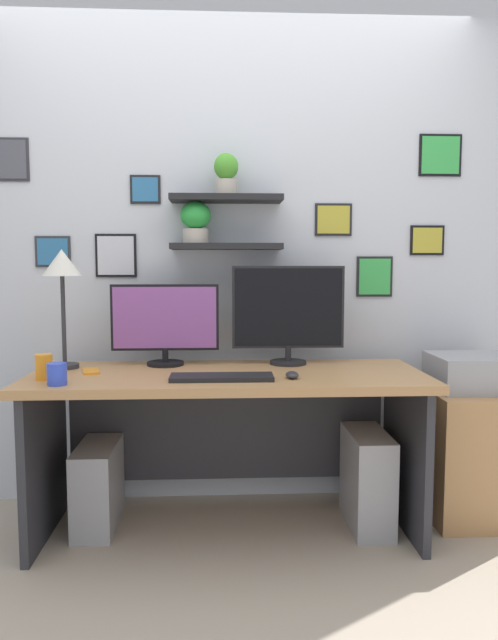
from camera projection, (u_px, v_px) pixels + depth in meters
ground_plane at (228, 531)px, 2.69m from camera, size 8.00×8.00×0.00m
back_wall_assembly at (226, 242)px, 3.00m from camera, size 4.40×0.24×2.70m
desk at (228, 413)px, 2.70m from camera, size 1.79×0.68×0.75m
monitor_left at (165, 322)px, 2.80m from camera, size 0.52×0.18×0.39m
monitor_right at (288, 312)px, 2.83m from camera, size 0.55×0.18×0.48m
keyboard at (222, 377)px, 2.46m from camera, size 0.44×0.14×0.02m
computer_mouse at (292, 375)px, 2.48m from camera, size 0.06×0.09×0.03m
desk_lamp at (62, 272)px, 2.69m from camera, size 0.18×0.18×0.56m
cell_phone at (91, 371)px, 2.63m from camera, size 0.11×0.15×0.01m
coffee_mug at (57, 374)px, 2.34m from camera, size 0.08×0.08×0.09m
water_cup at (44, 367)px, 2.45m from camera, size 0.07×0.07×0.11m
drawer_cabinet at (469, 452)px, 2.85m from camera, size 0.44×0.50×0.63m
printer at (472, 372)px, 2.81m from camera, size 0.38×0.34×0.17m
computer_tower_left at (98, 486)px, 2.72m from camera, size 0.18×0.40×0.40m
computer_tower_right at (367, 479)px, 2.73m from camera, size 0.18×0.40×0.45m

